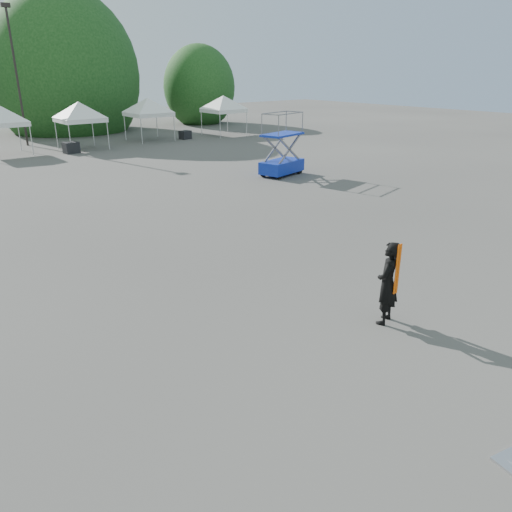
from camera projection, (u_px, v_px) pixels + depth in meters
ground at (271, 296)px, 13.12m from camera, size 120.00×120.00×0.00m
light_pole_east at (16, 68)px, 36.14m from camera, size 0.60×0.25×9.80m
tree_mid_e at (66, 76)px, 44.99m from camera, size 5.12×5.12×7.79m
tree_far_e at (199, 87)px, 51.64m from camera, size 3.84×3.84×5.84m
tent_f at (79, 106)px, 35.30m from camera, size 4.18×4.18×3.88m
tent_g at (148, 101)px, 39.57m from camera, size 4.39×4.39×3.88m
tent_h at (223, 99)px, 42.79m from camera, size 4.27×4.27×3.88m
man at (388, 283)px, 11.43m from camera, size 0.85×0.70×1.99m
scissor_lift at (282, 144)px, 27.08m from camera, size 2.82×1.86×3.35m
crate_mid at (71, 148)px, 34.53m from camera, size 1.04×0.84×0.76m
crate_east at (185, 135)px, 41.34m from camera, size 0.99×0.84×0.68m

